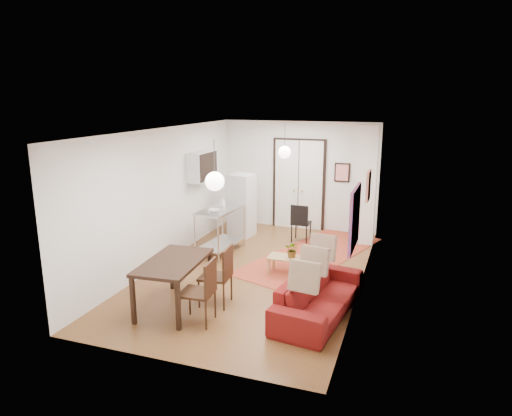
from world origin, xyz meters
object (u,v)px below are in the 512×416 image
(fridge, at_px, (242,205))
(coffee_table, at_px, (288,259))
(sofa, at_px, (319,295))
(dining_table, at_px, (174,266))
(dining_chair_near, at_px, (218,269))
(black_side_chair, at_px, (302,218))
(kitchen_counter, at_px, (220,223))
(dining_chair_far, at_px, (200,284))

(fridge, bearing_deg, coffee_table, -41.55)
(sofa, xyz_separation_m, fridge, (-2.78, 3.70, 0.48))
(dining_table, distance_m, dining_chair_near, 0.77)
(fridge, xyz_separation_m, black_side_chair, (1.56, 0.15, -0.25))
(sofa, relative_size, dining_table, 1.42)
(kitchen_counter, relative_size, dining_chair_near, 1.34)
(coffee_table, xyz_separation_m, kitchen_counter, (-1.82, 0.76, 0.39))
(sofa, bearing_deg, dining_table, 111.49)
(dining_chair_near, bearing_deg, coffee_table, 149.94)
(dining_table, bearing_deg, dining_chair_far, -21.99)
(coffee_table, height_order, dining_chair_near, dining_chair_near)
(coffee_table, distance_m, dining_chair_far, 2.54)
(sofa, height_order, dining_chair_far, dining_chair_far)
(dining_table, relative_size, black_side_chair, 1.67)
(dining_chair_far, relative_size, black_side_chair, 1.10)
(kitchen_counter, height_order, dining_chair_near, dining_chair_near)
(dining_table, bearing_deg, black_side_chair, 75.29)
(kitchen_counter, bearing_deg, dining_chair_near, -62.06)
(fridge, bearing_deg, dining_chair_near, -67.25)
(kitchen_counter, distance_m, dining_chair_near, 2.65)
(dining_chair_near, bearing_deg, sofa, 89.18)
(fridge, height_order, dining_chair_near, fridge)
(black_side_chair, bearing_deg, kitchen_counter, 46.02)
(dining_table, relative_size, dining_chair_far, 1.52)
(coffee_table, height_order, dining_table, dining_table)
(black_side_chair, bearing_deg, dining_chair_near, 84.03)
(sofa, bearing_deg, fridge, 44.97)
(sofa, relative_size, kitchen_counter, 1.62)
(sofa, distance_m, dining_chair_near, 1.80)
(kitchen_counter, bearing_deg, fridge, 95.18)
(kitchen_counter, xyz_separation_m, black_side_chair, (1.57, 1.51, -0.13))
(kitchen_counter, distance_m, dining_table, 2.93)
(coffee_table, bearing_deg, dining_table, -123.30)
(sofa, relative_size, coffee_table, 2.91)
(fridge, relative_size, dining_chair_near, 1.54)
(fridge, height_order, dining_chair_far, fridge)
(coffee_table, relative_size, dining_chair_far, 0.74)
(fridge, bearing_deg, sofa, -45.03)
(kitchen_counter, bearing_deg, black_side_chair, 49.43)
(kitchen_counter, distance_m, black_side_chair, 2.18)
(kitchen_counter, height_order, dining_chair_far, dining_chair_far)
(kitchen_counter, height_order, black_side_chair, kitchen_counter)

